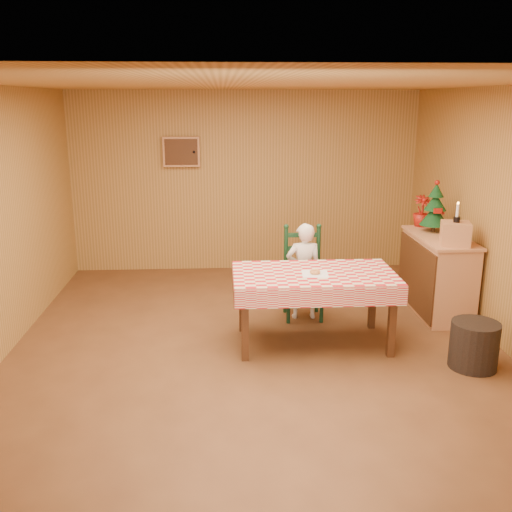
{
  "coord_description": "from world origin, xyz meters",
  "views": [
    {
      "loc": [
        -0.32,
        -5.29,
        2.46
      ],
      "look_at": [
        0.0,
        0.2,
        0.95
      ],
      "focal_mm": 40.0,
      "sensor_mm": 36.0,
      "label": 1
    }
  ],
  "objects": [
    {
      "name": "seated_child",
      "position": [
        0.59,
        0.92,
        0.56
      ],
      "size": [
        0.41,
        0.27,
        1.12
      ],
      "primitive_type": "imported",
      "rotation": [
        0.0,
        0.0,
        3.14
      ],
      "color": "white",
      "rests_on": "ground"
    },
    {
      "name": "cabin_walls",
      "position": [
        -0.0,
        0.53,
        1.83
      ],
      "size": [
        5.1,
        6.05,
        2.65
      ],
      "color": "#AC7E3E",
      "rests_on": "ground"
    },
    {
      "name": "shelf_unit",
      "position": [
        2.19,
        1.02,
        0.47
      ],
      "size": [
        0.54,
        1.24,
        0.93
      ],
      "color": "tan",
      "rests_on": "ground"
    },
    {
      "name": "ground",
      "position": [
        0.0,
        0.0,
        0.0
      ],
      "size": [
        6.0,
        6.0,
        0.0
      ],
      "primitive_type": "plane",
      "color": "brown",
      "rests_on": "ground"
    },
    {
      "name": "crate",
      "position": [
        2.2,
        0.62,
        1.06
      ],
      "size": [
        0.37,
        0.37,
        0.25
      ],
      "primitive_type": "cube",
      "rotation": [
        0.0,
        0.0,
        -0.28
      ],
      "color": "tan",
      "rests_on": "shelf_unit"
    },
    {
      "name": "ladder_chair",
      "position": [
        0.59,
        0.98,
        0.5
      ],
      "size": [
        0.44,
        0.4,
        1.08
      ],
      "color": "black",
      "rests_on": "ground"
    },
    {
      "name": "storage_bin",
      "position": [
        2.03,
        -0.46,
        0.23
      ],
      "size": [
        0.59,
        0.59,
        0.45
      ],
      "primitive_type": "cylinder",
      "rotation": [
        0.0,
        0.0,
        0.42
      ],
      "color": "black",
      "rests_on": "ground"
    },
    {
      "name": "dining_table",
      "position": [
        0.59,
        0.19,
        0.69
      ],
      "size": [
        1.66,
        0.96,
        0.77
      ],
      "color": "#4B2914",
      "rests_on": "ground"
    },
    {
      "name": "napkin",
      "position": [
        0.59,
        0.14,
        0.77
      ],
      "size": [
        0.28,
        0.28,
        0.0
      ],
      "primitive_type": "cube",
      "rotation": [
        0.0,
        0.0,
        -0.08
      ],
      "color": "white",
      "rests_on": "dining_table"
    },
    {
      "name": "donut",
      "position": [
        0.59,
        0.14,
        0.79
      ],
      "size": [
        0.12,
        0.12,
        0.04
      ],
      "primitive_type": "torus",
      "rotation": [
        0.0,
        0.0,
        0.12
      ],
      "color": "#D78D4D",
      "rests_on": "napkin"
    },
    {
      "name": "christmas_tree",
      "position": [
        2.2,
        1.27,
        1.21
      ],
      "size": [
        0.34,
        0.34,
        0.62
      ],
      "color": "#4B2914",
      "rests_on": "shelf_unit"
    },
    {
      "name": "candle_set",
      "position": [
        2.2,
        0.62,
        1.24
      ],
      "size": [
        0.07,
        0.07,
        0.22
      ],
      "color": "black",
      "rests_on": "crate"
    },
    {
      "name": "flower_arrangement",
      "position": [
        2.15,
        1.57,
        1.12
      ],
      "size": [
        0.24,
        0.24,
        0.39
      ],
      "primitive_type": "imported",
      "rotation": [
        0.0,
        0.0,
        0.09
      ],
      "color": "#9A170E",
      "rests_on": "shelf_unit"
    }
  ]
}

